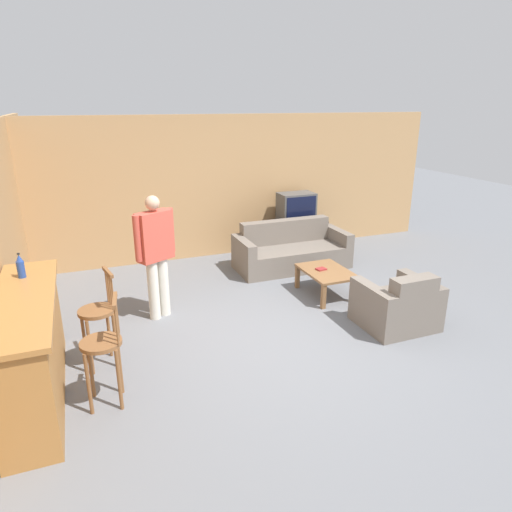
# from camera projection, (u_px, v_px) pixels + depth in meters

# --- Properties ---
(ground_plane) EXTENTS (24.00, 24.00, 0.00)m
(ground_plane) POSITION_uv_depth(u_px,v_px,m) (287.00, 339.00, 5.69)
(ground_plane) COLOR slate
(wall_back) EXTENTS (9.40, 0.08, 2.60)m
(wall_back) POSITION_uv_depth(u_px,v_px,m) (206.00, 188.00, 8.39)
(wall_back) COLOR tan
(wall_back) RESTS_ON ground_plane
(bar_counter) EXTENTS (0.55, 2.16, 1.07)m
(bar_counter) POSITION_uv_depth(u_px,v_px,m) (32.00, 348.00, 4.42)
(bar_counter) COLOR #A87038
(bar_counter) RESTS_ON ground_plane
(bar_chair_near) EXTENTS (0.43, 0.43, 1.10)m
(bar_chair_near) POSITION_uv_depth(u_px,v_px,m) (103.00, 350.00, 4.31)
(bar_chair_near) COLOR brown
(bar_chair_near) RESTS_ON ground_plane
(bar_chair_mid) EXTENTS (0.46, 0.46, 1.10)m
(bar_chair_mid) POSITION_uv_depth(u_px,v_px,m) (99.00, 317.00, 4.96)
(bar_chair_mid) COLOR brown
(bar_chair_mid) RESTS_ON ground_plane
(couch_far) EXTENTS (1.98, 0.86, 0.80)m
(couch_far) POSITION_uv_depth(u_px,v_px,m) (291.00, 251.00, 8.09)
(couch_far) COLOR #70665B
(couch_far) RESTS_ON ground_plane
(armchair_near) EXTENTS (0.92, 0.82, 0.78)m
(armchair_near) POSITION_uv_depth(u_px,v_px,m) (398.00, 306.00, 5.92)
(armchair_near) COLOR #70665B
(armchair_near) RESTS_ON ground_plane
(coffee_table) EXTENTS (0.64, 0.91, 0.40)m
(coffee_table) POSITION_uv_depth(u_px,v_px,m) (327.00, 274.00, 6.88)
(coffee_table) COLOR brown
(coffee_table) RESTS_ON ground_plane
(tv_unit) EXTENTS (1.17, 0.52, 0.60)m
(tv_unit) POSITION_uv_depth(u_px,v_px,m) (295.00, 236.00, 8.94)
(tv_unit) COLOR black
(tv_unit) RESTS_ON ground_plane
(tv) EXTENTS (0.68, 0.44, 0.56)m
(tv) POSITION_uv_depth(u_px,v_px,m) (296.00, 207.00, 8.75)
(tv) COLOR #4C4C4C
(tv) RESTS_ON tv_unit
(bottle) EXTENTS (0.08, 0.08, 0.27)m
(bottle) POSITION_uv_depth(u_px,v_px,m) (20.00, 266.00, 4.71)
(bottle) COLOR #234293
(bottle) RESTS_ON bar_counter
(book_on_table) EXTENTS (0.16, 0.13, 0.02)m
(book_on_table) POSITION_uv_depth(u_px,v_px,m) (321.00, 269.00, 6.89)
(book_on_table) COLOR maroon
(book_on_table) RESTS_ON coffee_table
(person_by_window) EXTENTS (0.56, 0.39, 1.68)m
(person_by_window) POSITION_uv_depth(u_px,v_px,m) (156.00, 251.00, 5.99)
(person_by_window) COLOR silver
(person_by_window) RESTS_ON ground_plane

